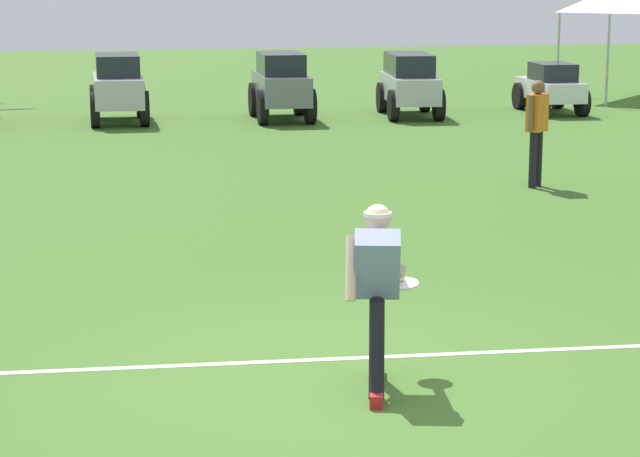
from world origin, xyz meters
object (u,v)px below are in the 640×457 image
Objects in this scene: frisbee_in_flight at (402,284)px; parked_car_slot_d at (118,86)px; frisbee_thrower at (377,286)px; parked_car_slot_e at (281,84)px; parked_car_slot_g at (551,87)px; teammate_near_sideline at (537,123)px; parked_car_slot_f at (409,83)px.

frisbee_in_flight is 0.16× the size of parked_car_slot_d.
frisbee_thrower is 17.07m from parked_car_slot_e.
parked_car_slot_e reaches higher than parked_car_slot_g.
teammate_near_sideline is at bearing -75.49° from parked_car_slot_e.
teammate_near_sideline reaches higher than parked_car_slot_e.
frisbee_thrower is 17.21m from parked_car_slot_d.
teammate_near_sideline is 0.70× the size of parked_car_slot_g.
parked_car_slot_e is (1.82, 16.55, 0.05)m from frisbee_in_flight.
parked_car_slot_d is 0.99× the size of parked_car_slot_e.
parked_car_slot_e is at bearing 83.73° from frisbee_in_flight.
parked_car_slot_g reaches higher than frisbee_in_flight.
parked_car_slot_d is (-1.55, 16.78, 0.05)m from frisbee_in_flight.
teammate_near_sideline is 10.66m from parked_car_slot_d.
parked_car_slot_e is 1.07× the size of parked_car_slot_g.
parked_car_slot_e is 6.04m from parked_car_slot_g.
parked_car_slot_f is (6.19, -0.12, -0.02)m from parked_car_slot_d.
parked_car_slot_e is (3.37, -0.23, 0.00)m from parked_car_slot_d.
parked_car_slot_f is (4.93, 17.05, -0.07)m from frisbee_thrower.
teammate_near_sideline reaches higher than parked_car_slot_d.
parked_car_slot_e is (-2.28, 8.80, -0.20)m from teammate_near_sideline.
parked_car_slot_e is at bearing -3.94° from parked_car_slot_d.
parked_car_slot_e is at bearing -177.77° from parked_car_slot_f.
frisbee_in_flight is at bearing -115.26° from parked_car_slot_g.
parked_car_slot_g is (7.85, 16.64, -0.13)m from frisbee_in_flight.
parked_car_slot_d is at bearing 122.03° from teammate_near_sideline.
parked_car_slot_e is at bearing 82.87° from frisbee_thrower.
parked_car_slot_d is 9.41m from parked_car_slot_g.
parked_car_slot_e is at bearing -179.14° from parked_car_slot_g.
frisbee_thrower is 9.25m from teammate_near_sideline.
parked_car_slot_d is at bearing 176.06° from parked_car_slot_e.
frisbee_in_flight is 0.17× the size of parked_car_slot_g.
parked_car_slot_d is (-5.65, 9.03, -0.20)m from teammate_near_sideline.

